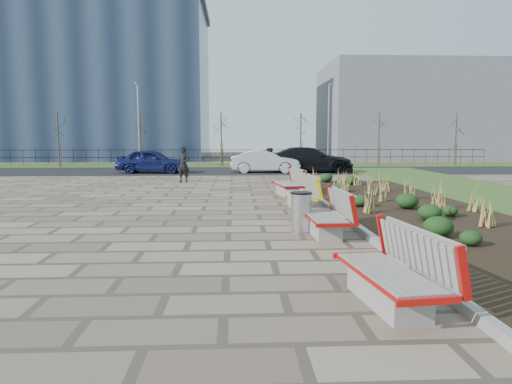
{
  "coord_description": "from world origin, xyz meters",
  "views": [
    {
      "loc": [
        0.98,
        -8.0,
        2.23
      ],
      "look_at": [
        1.5,
        3.0,
        0.9
      ],
      "focal_mm": 32.0,
      "sensor_mm": 36.0,
      "label": 1
    }
  ],
  "objects_px": {
    "bench_d": "(287,183)",
    "litter_bin": "(301,212)",
    "bench_c": "(299,193)",
    "bench_a": "(387,268)",
    "car_silver": "(266,161)",
    "lamp_east": "(328,126)",
    "lamp_west": "(139,126)",
    "bench_b": "(323,213)",
    "pedestrian": "(183,164)",
    "car_black": "(310,160)",
    "car_blue": "(152,161)"
  },
  "relations": [
    {
      "from": "bench_d",
      "to": "litter_bin",
      "type": "relative_size",
      "value": 2.28
    },
    {
      "from": "litter_bin",
      "to": "bench_c",
      "type": "bearing_deg",
      "value": 82.64
    },
    {
      "from": "bench_d",
      "to": "bench_a",
      "type": "bearing_deg",
      "value": -97.96
    },
    {
      "from": "bench_a",
      "to": "bench_d",
      "type": "bearing_deg",
      "value": 82.99
    },
    {
      "from": "car_silver",
      "to": "lamp_east",
      "type": "xyz_separation_m",
      "value": [
        5.07,
        5.62,
        2.32
      ]
    },
    {
      "from": "lamp_west",
      "to": "bench_b",
      "type": "bearing_deg",
      "value": -69.31
    },
    {
      "from": "bench_d",
      "to": "pedestrian",
      "type": "distance_m",
      "value": 7.04
    },
    {
      "from": "car_black",
      "to": "litter_bin",
      "type": "bearing_deg",
      "value": 173.63
    },
    {
      "from": "bench_b",
      "to": "bench_c",
      "type": "distance_m",
      "value": 3.92
    },
    {
      "from": "bench_c",
      "to": "lamp_west",
      "type": "relative_size",
      "value": 0.35
    },
    {
      "from": "car_blue",
      "to": "bench_d",
      "type": "bearing_deg",
      "value": -142.55
    },
    {
      "from": "lamp_east",
      "to": "car_black",
      "type": "bearing_deg",
      "value": -112.72
    },
    {
      "from": "car_blue",
      "to": "lamp_east",
      "type": "relative_size",
      "value": 0.71
    },
    {
      "from": "bench_d",
      "to": "car_silver",
      "type": "height_order",
      "value": "car_silver"
    },
    {
      "from": "bench_a",
      "to": "lamp_west",
      "type": "bearing_deg",
      "value": 100.69
    },
    {
      "from": "bench_c",
      "to": "bench_d",
      "type": "height_order",
      "value": "same"
    },
    {
      "from": "pedestrian",
      "to": "lamp_east",
      "type": "bearing_deg",
      "value": 65.16
    },
    {
      "from": "bench_c",
      "to": "car_silver",
      "type": "bearing_deg",
      "value": 88.11
    },
    {
      "from": "car_black",
      "to": "bench_a",
      "type": "bearing_deg",
      "value": 176.83
    },
    {
      "from": "bench_d",
      "to": "pedestrian",
      "type": "xyz_separation_m",
      "value": [
        -4.53,
        5.37,
        0.39
      ]
    },
    {
      "from": "car_black",
      "to": "lamp_west",
      "type": "height_order",
      "value": "lamp_west"
    },
    {
      "from": "pedestrian",
      "to": "lamp_east",
      "type": "xyz_separation_m",
      "value": [
        9.53,
        11.37,
        2.15
      ]
    },
    {
      "from": "bench_a",
      "to": "car_blue",
      "type": "bearing_deg",
      "value": 100.44
    },
    {
      "from": "car_black",
      "to": "lamp_west",
      "type": "distance_m",
      "value": 13.11
    },
    {
      "from": "bench_d",
      "to": "litter_bin",
      "type": "distance_m",
      "value": 6.67
    },
    {
      "from": "bench_b",
      "to": "bench_c",
      "type": "relative_size",
      "value": 1.0
    },
    {
      "from": "bench_b",
      "to": "bench_d",
      "type": "bearing_deg",
      "value": 88.23
    },
    {
      "from": "pedestrian",
      "to": "car_black",
      "type": "distance_m",
      "value": 9.39
    },
    {
      "from": "bench_c",
      "to": "lamp_west",
      "type": "xyz_separation_m",
      "value": [
        -9.0,
        19.92,
        2.54
      ]
    },
    {
      "from": "bench_c",
      "to": "car_blue",
      "type": "relative_size",
      "value": 0.49
    },
    {
      "from": "pedestrian",
      "to": "car_blue",
      "type": "relative_size",
      "value": 0.41
    },
    {
      "from": "bench_c",
      "to": "pedestrian",
      "type": "xyz_separation_m",
      "value": [
        -4.53,
        8.54,
        0.39
      ]
    },
    {
      "from": "bench_b",
      "to": "bench_d",
      "type": "distance_m",
      "value": 7.08
    },
    {
      "from": "litter_bin",
      "to": "pedestrian",
      "type": "bearing_deg",
      "value": 108.75
    },
    {
      "from": "car_silver",
      "to": "lamp_west",
      "type": "relative_size",
      "value": 0.71
    },
    {
      "from": "litter_bin",
      "to": "car_silver",
      "type": "bearing_deg",
      "value": 88.78
    },
    {
      "from": "bench_a",
      "to": "car_black",
      "type": "relative_size",
      "value": 0.39
    },
    {
      "from": "lamp_west",
      "to": "bench_c",
      "type": "bearing_deg",
      "value": -65.68
    },
    {
      "from": "car_silver",
      "to": "pedestrian",
      "type": "bearing_deg",
      "value": 147.85
    },
    {
      "from": "bench_d",
      "to": "car_black",
      "type": "distance_m",
      "value": 11.66
    },
    {
      "from": "car_silver",
      "to": "lamp_east",
      "type": "bearing_deg",
      "value": -36.44
    },
    {
      "from": "bench_d",
      "to": "lamp_west",
      "type": "relative_size",
      "value": 0.35
    },
    {
      "from": "car_blue",
      "to": "lamp_west",
      "type": "relative_size",
      "value": 0.71
    },
    {
      "from": "car_blue",
      "to": "lamp_west",
      "type": "height_order",
      "value": "lamp_west"
    },
    {
      "from": "bench_c",
      "to": "car_blue",
      "type": "distance_m",
      "value": 16.02
    },
    {
      "from": "lamp_west",
      "to": "car_silver",
      "type": "bearing_deg",
      "value": -32.17
    },
    {
      "from": "bench_b",
      "to": "car_black",
      "type": "distance_m",
      "value": 18.61
    },
    {
      "from": "car_black",
      "to": "lamp_east",
      "type": "distance_m",
      "value": 6.29
    },
    {
      "from": "bench_a",
      "to": "car_black",
      "type": "distance_m",
      "value": 22.95
    },
    {
      "from": "car_black",
      "to": "lamp_east",
      "type": "relative_size",
      "value": 0.91
    }
  ]
}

